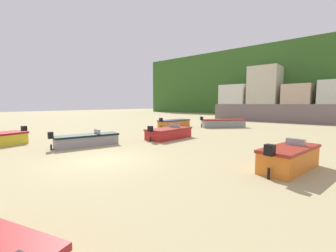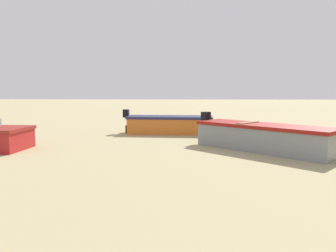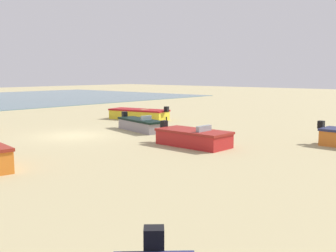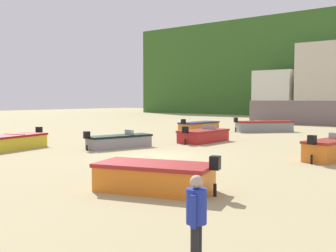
{
  "view_description": "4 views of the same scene",
  "coord_description": "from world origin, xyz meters",
  "px_view_note": "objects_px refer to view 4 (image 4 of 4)",
  "views": [
    {
      "loc": [
        9.19,
        -5.89,
        2.72
      ],
      "look_at": [
        -0.02,
        4.97,
        1.29
      ],
      "focal_mm": 23.8,
      "sensor_mm": 36.0,
      "label": 1
    },
    {
      "loc": [
        8.61,
        15.09,
        2.06
      ],
      "look_at": [
        -3.57,
        14.28,
        0.73
      ],
      "focal_mm": 33.17,
      "sensor_mm": 36.0,
      "label": 2
    },
    {
      "loc": [
        13.93,
        19.58,
        3.65
      ],
      "look_at": [
        -0.95,
        6.56,
        1.05
      ],
      "focal_mm": 43.01,
      "sensor_mm": 36.0,
      "label": 3
    },
    {
      "loc": [
        13.07,
        -15.63,
        2.86
      ],
      "look_at": [
        -2.51,
        4.25,
        1.2
      ],
      "focal_mm": 44.38,
      "sensor_mm": 36.0,
      "label": 4
    }
  ],
  "objects_px": {
    "boat_grey_4": "(119,141)",
    "boat_orange_6": "(155,177)",
    "boat_yellow_5": "(7,142)",
    "beach_walker_foreground": "(196,215)",
    "boat_orange_7": "(199,127)",
    "boat_grey_3": "(264,126)",
    "boat_orange_1": "(331,150)",
    "boat_red_2": "(204,136)"
  },
  "relations": [
    {
      "from": "boat_yellow_5",
      "to": "beach_walker_foreground",
      "type": "distance_m",
      "value": 19.07
    },
    {
      "from": "boat_red_2",
      "to": "boat_grey_3",
      "type": "xyz_separation_m",
      "value": [
        -0.53,
        10.34,
        0.06
      ]
    },
    {
      "from": "boat_grey_3",
      "to": "boat_orange_7",
      "type": "height_order",
      "value": "boat_grey_3"
    },
    {
      "from": "boat_yellow_5",
      "to": "boat_orange_6",
      "type": "xyz_separation_m",
      "value": [
        13.29,
        -2.92,
        0.03
      ]
    },
    {
      "from": "boat_orange_6",
      "to": "boat_orange_7",
      "type": "bearing_deg",
      "value": 13.71
    },
    {
      "from": "boat_orange_1",
      "to": "boat_grey_4",
      "type": "distance_m",
      "value": 11.51
    },
    {
      "from": "boat_orange_6",
      "to": "boat_red_2",
      "type": "bearing_deg",
      "value": 10.69
    },
    {
      "from": "boat_red_2",
      "to": "boat_grey_4",
      "type": "relative_size",
      "value": 0.96
    },
    {
      "from": "boat_red_2",
      "to": "boat_orange_7",
      "type": "distance_m",
      "value": 8.36
    },
    {
      "from": "boat_grey_4",
      "to": "boat_yellow_5",
      "type": "bearing_deg",
      "value": -120.03
    },
    {
      "from": "boat_orange_1",
      "to": "boat_red_2",
      "type": "bearing_deg",
      "value": 169.9
    },
    {
      "from": "boat_orange_7",
      "to": "boat_red_2",
      "type": "bearing_deg",
      "value": -52.54
    },
    {
      "from": "boat_orange_1",
      "to": "boat_grey_4",
      "type": "xyz_separation_m",
      "value": [
        -11.2,
        -2.65,
        -0.1
      ]
    },
    {
      "from": "boat_grey_3",
      "to": "boat_yellow_5",
      "type": "bearing_deg",
      "value": -63.9
    },
    {
      "from": "boat_grey_4",
      "to": "boat_orange_7",
      "type": "relative_size",
      "value": 0.94
    },
    {
      "from": "boat_orange_6",
      "to": "beach_walker_foreground",
      "type": "relative_size",
      "value": 2.46
    },
    {
      "from": "boat_grey_3",
      "to": "boat_orange_6",
      "type": "height_order",
      "value": "boat_grey_3"
    },
    {
      "from": "boat_orange_1",
      "to": "boat_grey_3",
      "type": "bearing_deg",
      "value": 134.63
    },
    {
      "from": "boat_orange_1",
      "to": "boat_orange_6",
      "type": "relative_size",
      "value": 0.94
    },
    {
      "from": "boat_orange_6",
      "to": "beach_walker_foreground",
      "type": "distance_m",
      "value": 6.1
    },
    {
      "from": "boat_orange_6",
      "to": "boat_orange_7",
      "type": "relative_size",
      "value": 0.88
    },
    {
      "from": "boat_red_2",
      "to": "boat_orange_7",
      "type": "bearing_deg",
      "value": 127.03
    },
    {
      "from": "boat_orange_1",
      "to": "boat_grey_3",
      "type": "distance_m",
      "value": 16.62
    },
    {
      "from": "boat_orange_1",
      "to": "boat_yellow_5",
      "type": "xyz_separation_m",
      "value": [
        -15.56,
        -7.17,
        -0.08
      ]
    },
    {
      "from": "boat_yellow_5",
      "to": "beach_walker_foreground",
      "type": "bearing_deg",
      "value": 146.6
    },
    {
      "from": "beach_walker_foreground",
      "to": "boat_orange_1",
      "type": "bearing_deg",
      "value": -11.8
    },
    {
      "from": "boat_orange_1",
      "to": "boat_yellow_5",
      "type": "height_order",
      "value": "boat_orange_1"
    },
    {
      "from": "boat_red_2",
      "to": "boat_grey_4",
      "type": "distance_m",
      "value": 6.17
    },
    {
      "from": "boat_orange_1",
      "to": "boat_grey_3",
      "type": "relative_size",
      "value": 0.81
    },
    {
      "from": "boat_yellow_5",
      "to": "boat_grey_4",
      "type": "bearing_deg",
      "value": -145.37
    },
    {
      "from": "beach_walker_foreground",
      "to": "boat_orange_7",
      "type": "bearing_deg",
      "value": 13.48
    },
    {
      "from": "boat_red_2",
      "to": "boat_grey_3",
      "type": "height_order",
      "value": "boat_grey_3"
    },
    {
      "from": "boat_orange_6",
      "to": "boat_orange_7",
      "type": "xyz_separation_m",
      "value": [
        -11.79,
        20.04,
        -0.0
      ]
    },
    {
      "from": "boat_red_2",
      "to": "beach_walker_foreground",
      "type": "relative_size",
      "value": 2.52
    },
    {
      "from": "boat_grey_3",
      "to": "boat_grey_4",
      "type": "distance_m",
      "value": 16.23
    },
    {
      "from": "boat_red_2",
      "to": "boat_yellow_5",
      "type": "xyz_separation_m",
      "value": [
        -6.4,
        -10.34,
        -0.0
      ]
    },
    {
      "from": "boat_orange_6",
      "to": "beach_walker_foreground",
      "type": "height_order",
      "value": "beach_walker_foreground"
    },
    {
      "from": "boat_grey_3",
      "to": "beach_walker_foreground",
      "type": "height_order",
      "value": "beach_walker_foreground"
    },
    {
      "from": "boat_red_2",
      "to": "boat_grey_3",
      "type": "relative_size",
      "value": 0.88
    },
    {
      "from": "boat_red_2",
      "to": "boat_orange_6",
      "type": "height_order",
      "value": "boat_orange_6"
    },
    {
      "from": "boat_grey_4",
      "to": "boat_orange_6",
      "type": "xyz_separation_m",
      "value": [
        8.94,
        -7.45,
        0.06
      ]
    },
    {
      "from": "boat_yellow_5",
      "to": "boat_orange_6",
      "type": "distance_m",
      "value": 13.61
    }
  ]
}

